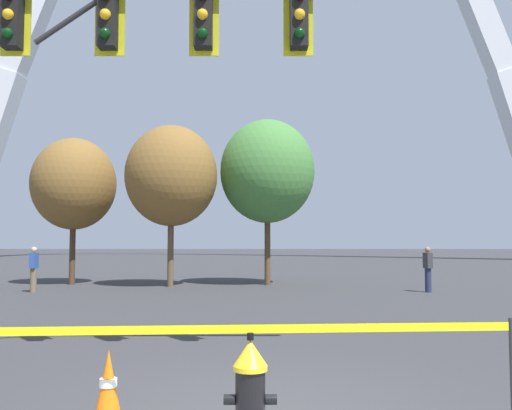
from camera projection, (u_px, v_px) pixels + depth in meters
The scene contains 10 objects.
fire_hydrant at pixel (248, 394), 4.80m from camera, with size 0.46×0.48×0.99m.
caution_tape_barrier at pixel (232, 357), 5.15m from camera, with size 5.36×0.40×1.05m.
traffic_cone_by_hydrant at pixel (105, 389), 5.38m from camera, with size 0.36×0.36×0.73m.
traffic_signal_gantry at pixel (75, 61), 8.05m from camera, with size 7.82×0.44×6.00m.
monument_arch at pixel (254, 10), 53.36m from camera, with size 60.14×2.44×54.45m.
tree_far_left at pixel (71, 184), 23.10m from camera, with size 3.48×3.48×6.09m.
tree_left_mid at pixel (169, 176), 22.01m from camera, with size 3.66×3.66×6.40m.
tree_center_left at pixel (265, 171), 22.91m from camera, with size 3.89×3.89×6.82m.
pedestrian_walking_left at pixel (425, 269), 19.47m from camera, with size 0.27×0.38×1.59m.
pedestrian_standing_center at pixel (31, 269), 19.37m from camera, with size 0.22×0.35×1.59m.
Camera 1 is at (-0.10, -5.90, 1.79)m, focal length 38.90 mm.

